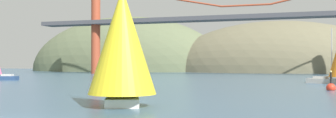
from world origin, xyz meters
TOP-DOWN VIEW (x-y plane):
  - headland_left at (-55.00, 135.00)m, footprint 84.48×44.00m
  - headland_center at (5.00, 135.00)m, footprint 82.82×44.00m
  - suspension_bridge at (-0.00, 95.00)m, footprint 128.80×6.00m
  - sailboat_yellow_sail at (3.54, 9.52)m, footprint 7.29×9.86m
  - channel_buoy at (19.34, 34.65)m, footprint 1.10×1.10m

SIDE VIEW (x-z plane):
  - headland_left at x=-55.00m, z-range -22.19..22.19m
  - headland_center at x=5.00m, z-range -18.47..18.47m
  - channel_buoy at x=19.34m, z-range -0.95..1.69m
  - sailboat_yellow_sail at x=3.54m, z-range -0.48..9.91m
  - suspension_bridge at x=0.00m, z-range -0.98..34.05m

